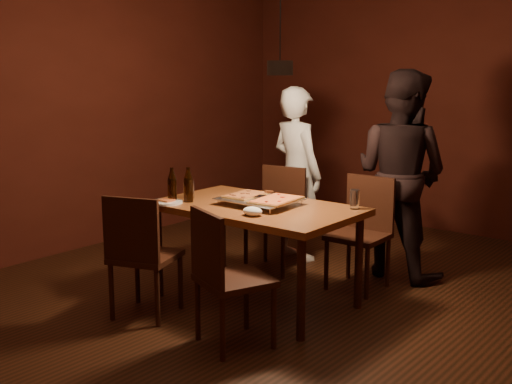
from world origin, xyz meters
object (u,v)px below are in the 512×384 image
Objects in this scene: chair_near_right at (223,266)px; diner_white at (297,174)px; beer_bottle_a at (172,185)px; chair_far_left at (278,208)px; diner_dark at (401,174)px; pizza_tray at (260,201)px; chair_far_right at (364,221)px; chair_near_left at (139,245)px; beer_bottle_b at (188,185)px; pendant_lamp at (280,66)px; dining_table at (256,215)px; plate_slice at (166,202)px.

chair_near_right is 0.34× the size of diner_white.
beer_bottle_a is at bearing 174.85° from chair_near_right.
diner_dark reaches higher than chair_far_left.
chair_near_right is 2.06m from diner_white.
pizza_tray is 2.11× the size of beer_bottle_a.
chair_far_right is 0.96m from diner_white.
diner_dark is (0.96, 2.05, 0.33)m from chair_near_left.
chair_far_left is 0.88× the size of pizza_tray.
diner_dark reaches higher than diner_white.
diner_dark is (0.19, 2.04, 0.33)m from chair_near_right.
chair_far_right is 0.31× the size of diner_white.
diner_white is at bearing 87.80° from beer_bottle_b.
chair_far_left and chair_far_right have the same top height.
diner_white is at bearing 70.55° from chair_near_left.
diner_dark is at bearing 45.52° from chair_near_left.
pendant_lamp reaches higher than diner_white.
pizza_tray is at bearing 29.02° from beer_bottle_a.
chair_near_right is 0.90m from pizza_tray.
dining_table is 0.86× the size of diner_dark.
chair_far_left is at bearing 111.52° from diner_white.
chair_far_right is 1.50m from pendant_lamp.
beer_bottle_b is (-0.92, -1.05, 0.35)m from chair_far_right.
chair_near_left is 0.77m from chair_near_right.
chair_far_left is at bearing 68.99° from chair_near_left.
beer_bottle_b is 0.24× the size of pendant_lamp.
beer_bottle_b is (-0.82, 0.54, 0.35)m from chair_near_right.
dining_table is 0.95m from chair_far_right.
chair_near_left is 0.94m from pizza_tray.
pendant_lamp is at bearing -16.78° from pizza_tray.
beer_bottle_a is at bearing 46.10° from chair_far_right.
chair_far_left is 1.16m from beer_bottle_a.
diner_white reaches higher than chair_near_right.
pizza_tray is at bearing 27.58° from beer_bottle_b.
plate_slice is (-0.92, 0.40, 0.22)m from chair_near_right.
chair_far_left is at bearing 80.78° from plate_slice.
chair_near_left is at bearing -130.34° from pendant_lamp.
plate_slice is at bearing 48.04° from chair_far_right.
chair_far_right is 1.56m from beer_bottle_a.
chair_far_left reaches higher than pizza_tray.
plate_slice is at bearing -151.03° from pizza_tray.
beer_bottle_b reaches higher than plate_slice.
chair_far_left is at bearing 126.88° from pendant_lamp.
beer_bottle_a is 0.16× the size of diner_white.
dining_table is 2.75× the size of chair_near_right.
chair_far_right and chair_near_left have the same top height.
diner_dark is at bearing -101.96° from chair_far_right.
pendant_lamp is (-0.23, -0.84, 1.22)m from chair_far_right.
chair_far_right is 0.28× the size of diner_dark.
chair_near_right is at bearing -33.29° from beer_bottle_b.
beer_bottle_a is 1.43m from diner_white.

